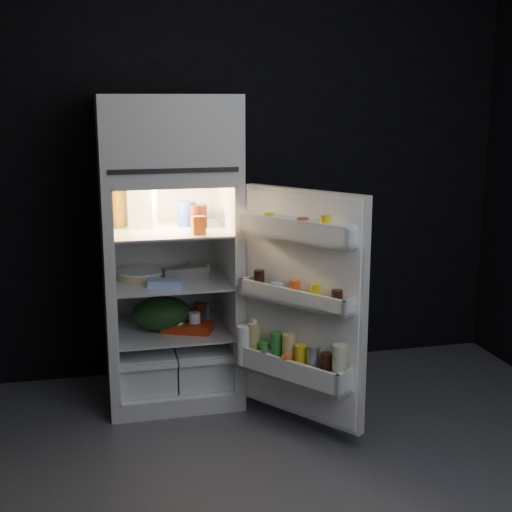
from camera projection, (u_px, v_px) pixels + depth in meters
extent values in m
cube|color=#545459|center=(268.00, 503.00, 3.17)|extent=(4.00, 3.40, 0.00)
cube|color=black|center=(202.00, 164.00, 4.49)|extent=(4.00, 0.00, 2.70)
cube|color=black|center=(509.00, 336.00, 1.26)|extent=(4.00, 0.00, 2.70)
cube|color=silver|center=(173.00, 386.00, 4.33)|extent=(0.76, 0.70, 0.10)
cube|color=silver|center=(108.00, 286.00, 4.11)|extent=(0.05, 0.70, 1.20)
cube|color=silver|center=(229.00, 279.00, 4.27)|extent=(0.05, 0.70, 1.20)
cube|color=white|center=(164.00, 270.00, 4.50)|extent=(0.66, 0.05, 1.20)
cube|color=silver|center=(167.00, 175.00, 4.05)|extent=(0.76, 0.70, 0.06)
cube|color=silver|center=(166.00, 133.00, 4.00)|extent=(0.76, 0.70, 0.42)
cube|color=black|center=(174.00, 171.00, 3.70)|extent=(0.68, 0.01, 0.02)
cube|color=white|center=(114.00, 287.00, 4.09)|extent=(0.01, 0.65, 1.20)
cube|color=white|center=(225.00, 280.00, 4.24)|extent=(0.01, 0.65, 1.20)
cube|color=white|center=(168.00, 182.00, 4.04)|extent=(0.66, 0.65, 0.01)
cube|color=white|center=(173.00, 379.00, 4.30)|extent=(0.66, 0.65, 0.01)
cube|color=white|center=(169.00, 230.00, 4.10)|extent=(0.65, 0.63, 0.01)
cube|color=white|center=(170.00, 280.00, 4.16)|extent=(0.65, 0.63, 0.01)
cube|color=white|center=(172.00, 329.00, 4.23)|extent=(0.65, 0.63, 0.01)
cube|color=white|center=(144.00, 362.00, 4.25)|extent=(0.32, 0.59, 0.22)
cube|color=white|center=(199.00, 357.00, 4.33)|extent=(0.32, 0.59, 0.22)
cube|color=white|center=(149.00, 367.00, 3.92)|extent=(0.32, 0.02, 0.03)
cube|color=white|center=(208.00, 362.00, 4.00)|extent=(0.32, 0.02, 0.03)
cube|color=#FFE5B2|center=(169.00, 186.00, 3.99)|extent=(0.14, 0.14, 0.02)
cube|color=silver|center=(303.00, 306.00, 3.72)|extent=(0.48, 0.65, 1.22)
cube|color=white|center=(300.00, 307.00, 3.70)|extent=(0.43, 0.59, 1.18)
cube|color=white|center=(296.00, 238.00, 3.59)|extent=(0.47, 0.60, 0.02)
cube|color=white|center=(292.00, 232.00, 3.55)|extent=(0.41, 0.56, 0.10)
cube|color=white|center=(351.00, 239.00, 3.37)|extent=(0.08, 0.07, 0.10)
cube|color=white|center=(247.00, 223.00, 3.79)|extent=(0.08, 0.07, 0.10)
cube|color=white|center=(295.00, 302.00, 3.66)|extent=(0.48, 0.61, 0.02)
cube|color=white|center=(290.00, 297.00, 3.62)|extent=(0.41, 0.56, 0.09)
cube|color=white|center=(349.00, 308.00, 3.44)|extent=(0.09, 0.07, 0.09)
cube|color=white|center=(247.00, 285.00, 3.86)|extent=(0.09, 0.07, 0.09)
cube|color=white|center=(291.00, 377.00, 3.73)|extent=(0.51, 0.63, 0.02)
cube|color=white|center=(284.00, 371.00, 3.67)|extent=(0.41, 0.56, 0.13)
cube|color=white|center=(344.00, 384.00, 3.51)|extent=(0.13, 0.10, 0.13)
cube|color=white|center=(244.00, 353.00, 3.93)|extent=(0.13, 0.10, 0.13)
cube|color=white|center=(296.00, 220.00, 3.57)|extent=(0.46, 0.59, 0.02)
cylinder|color=yellow|center=(326.00, 228.00, 3.46)|extent=(0.08, 0.08, 0.12)
cylinder|color=#B22C0F|center=(303.00, 227.00, 3.55)|extent=(0.08, 0.08, 0.10)
cylinder|color=yellow|center=(269.00, 222.00, 3.69)|extent=(0.08, 0.08, 0.10)
cylinder|color=black|center=(337.00, 300.00, 3.48)|extent=(0.08, 0.08, 0.10)
cylinder|color=yellow|center=(315.00, 294.00, 3.56)|extent=(0.07, 0.07, 0.11)
cylinder|color=#D85519|center=(295.00, 290.00, 3.64)|extent=(0.08, 0.08, 0.11)
cylinder|color=#9BB7EF|center=(277.00, 289.00, 3.72)|extent=(0.08, 0.08, 0.07)
cylinder|color=black|center=(259.00, 281.00, 3.79)|extent=(0.08, 0.08, 0.12)
cylinder|color=beige|center=(340.00, 368.00, 3.51)|extent=(0.11, 0.11, 0.24)
cylinder|color=black|center=(326.00, 370.00, 3.57)|extent=(0.08, 0.08, 0.18)
cylinder|color=silver|center=(313.00, 364.00, 3.62)|extent=(0.09, 0.09, 0.20)
cylinder|color=yellow|center=(301.00, 362.00, 3.67)|extent=(0.09, 0.09, 0.18)
cylinder|color=tan|center=(289.00, 355.00, 3.72)|extent=(0.09, 0.09, 0.22)
cylinder|color=#338C33|center=(277.00, 352.00, 3.77)|extent=(0.09, 0.09, 0.21)
cylinder|color=#338C33|center=(265.00, 355.00, 3.83)|extent=(0.09, 0.09, 0.14)
cylinder|color=tan|center=(254.00, 344.00, 3.87)|extent=(0.10, 0.10, 0.23)
cylinder|color=#D85519|center=(287.00, 367.00, 3.69)|extent=(0.08, 0.08, 0.12)
cylinder|color=silver|center=(266.00, 361.00, 3.78)|extent=(0.08, 0.08, 0.12)
cylinder|color=white|center=(244.00, 345.00, 3.87)|extent=(0.10, 0.10, 0.22)
cylinder|color=white|center=(254.00, 321.00, 3.84)|extent=(0.05, 0.05, 0.02)
cube|color=white|center=(143.00, 207.00, 4.11)|extent=(0.18, 0.18, 0.24)
cylinder|color=#1F3BA9|center=(187.00, 214.00, 4.18)|extent=(0.11, 0.11, 0.14)
cylinder|color=black|center=(198.00, 216.00, 4.12)|extent=(0.13, 0.13, 0.13)
cylinder|color=#B1871C|center=(118.00, 208.00, 4.15)|extent=(0.11, 0.11, 0.22)
cube|color=#D85519|center=(198.00, 225.00, 3.92)|extent=(0.08, 0.06, 0.10)
cube|color=gray|center=(185.00, 273.00, 4.16)|extent=(0.27, 0.13, 0.07)
cylinder|color=tan|center=(142.00, 274.00, 4.19)|extent=(0.35, 0.35, 0.04)
cube|color=#9BB7EF|center=(166.00, 283.00, 3.99)|extent=(0.21, 0.14, 0.04)
cube|color=beige|center=(200.00, 267.00, 4.35)|extent=(0.13, 0.11, 0.05)
ellipsoid|color=#193815|center=(162.00, 313.00, 4.18)|extent=(0.36, 0.31, 0.20)
cube|color=#B22C0F|center=(188.00, 327.00, 4.16)|extent=(0.33, 0.26, 0.05)
cylinder|color=#B22C0F|center=(199.00, 310.00, 4.43)|extent=(0.07, 0.07, 0.09)
cylinder|color=silver|center=(207.00, 310.00, 4.42)|extent=(0.08, 0.08, 0.09)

